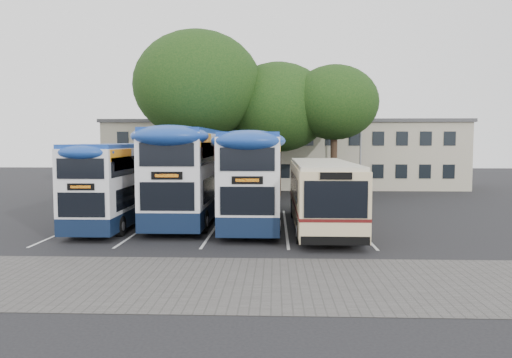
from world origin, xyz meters
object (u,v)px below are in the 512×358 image
object	(u,v)px
tree_right	(334,103)
tree_mid	(278,107)
bus_dd_right	(253,174)
tree_left	(198,85)
bus_single	(322,191)
lamp_post	(361,131)
bus_dd_mid	(191,171)
bus_dd_left	(119,180)

from	to	relation	value
tree_right	tree_mid	bearing A→B (deg)	162.57
tree_mid	bus_dd_right	distance (m)	13.80
tree_left	bus_single	distance (m)	16.47
tree_mid	bus_single	xyz separation A→B (m)	(2.08, -14.36, -5.01)
lamp_post	tree_right	bearing A→B (deg)	-135.05
bus_dd_mid	tree_mid	bearing A→B (deg)	68.29
lamp_post	bus_single	xyz separation A→B (m)	(-4.49, -15.44, -3.22)
bus_dd_left	bus_dd_mid	bearing A→B (deg)	23.92
tree_right	bus_dd_right	bearing A→B (deg)	-115.22
lamp_post	tree_left	bearing A→B (deg)	-167.99
bus_dd_mid	lamp_post	bearing A→B (deg)	49.09
lamp_post	tree_right	xyz separation A→B (m)	(-2.39, -2.39, 2.04)
lamp_post	bus_single	bearing A→B (deg)	-106.21
tree_right	bus_single	bearing A→B (deg)	-99.12
bus_dd_mid	bus_dd_right	world-z (taller)	bus_dd_mid
bus_dd_mid	bus_dd_left	bearing A→B (deg)	-156.08
tree_mid	bus_dd_left	xyz separation A→B (m)	(-8.25, -13.57, -4.59)
bus_dd_left	bus_dd_right	distance (m)	6.93
tree_left	tree_mid	xyz separation A→B (m)	(5.98, 1.60, -1.54)
tree_left	lamp_post	bearing A→B (deg)	12.01
tree_right	bus_dd_right	world-z (taller)	tree_right
bus_dd_mid	tree_left	bearing A→B (deg)	96.50
tree_right	bus_single	size ratio (longest dim) A/B	0.90
tree_left	bus_dd_mid	world-z (taller)	tree_left
tree_left	bus_single	xyz separation A→B (m)	(8.07, -12.77, -6.56)
bus_single	tree_right	bearing A→B (deg)	80.88
tree_mid	lamp_post	bearing A→B (deg)	9.30
lamp_post	bus_dd_left	xyz separation A→B (m)	(-14.82, -14.65, -2.80)
tree_right	tree_left	bearing A→B (deg)	-178.40
tree_mid	bus_dd_right	bearing A→B (deg)	-95.89
tree_mid	tree_right	world-z (taller)	tree_mid
tree_mid	bus_single	distance (m)	15.36
tree_right	lamp_post	bearing A→B (deg)	44.95
tree_left	tree_right	xyz separation A→B (m)	(10.16, 0.28, -1.29)
tree_mid	tree_right	xyz separation A→B (m)	(4.18, -1.31, 0.25)
tree_mid	bus_dd_mid	size ratio (longest dim) A/B	0.88
lamp_post	bus_dd_right	distance (m)	16.38
tree_left	tree_right	bearing A→B (deg)	1.60
tree_right	bus_dd_mid	distance (m)	14.67
tree_left	bus_single	size ratio (longest dim) A/B	1.13
lamp_post	bus_dd_right	bearing A→B (deg)	-119.28
tree_left	bus_dd_left	xyz separation A→B (m)	(-2.27, -11.98, -6.13)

